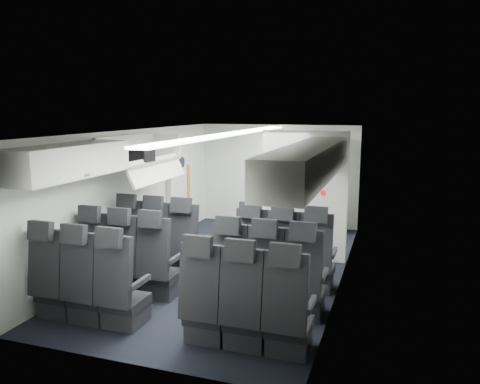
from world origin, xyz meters
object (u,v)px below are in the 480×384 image
Objects in this scene: seat_row_rear at (162,300)px; carry_on_bag at (140,154)px; boarding_door at (180,187)px; flight_attendant at (272,202)px; seat_row_front at (220,253)px; galley_unit at (320,185)px; seat_row_mid at (195,273)px.

seat_row_rear is 8.57× the size of carry_on_bag.
boarding_door is 1.22× the size of flight_attendant.
seat_row_rear is (0.00, -1.80, 0.00)m from seat_row_front.
flight_attendant is (0.24, 2.14, 0.36)m from seat_row_front.
galley_unit is at bearing 73.72° from seat_row_front.
seat_row_front is 0.90m from seat_row_mid.
flight_attendant reaches higher than seat_row_front.
seat_row_front and seat_row_mid have the same top height.
flight_attendant is (0.24, 3.04, 0.36)m from seat_row_mid.
seat_row_mid is 0.90m from seat_row_rear.
seat_row_front is 1.75× the size of galley_unit.
flight_attendant is at bearing -122.55° from galley_unit.
flight_attendant is (1.88, 0.05, -0.19)m from boarding_door.
seat_row_front is at bearing -51.84° from boarding_door.
carry_on_bag is at bearing -81.81° from boarding_door.
seat_row_rear is at bearing 170.53° from flight_attendant.
galley_unit is 2.84m from boarding_door.
flight_attendant is 2.75m from carry_on_bag.
carry_on_bag is (-2.31, -3.10, 0.86)m from galley_unit.
seat_row_rear is 1.75× the size of galley_unit.
seat_row_rear is at bearing -47.00° from carry_on_bag.
carry_on_bag is (-1.36, 0.15, 1.40)m from seat_row_front.
carry_on_bag reaches higher than seat_row_front.
seat_row_front is 3.43m from galley_unit.
flight_attendant is at bearing 1.60° from boarding_door.
carry_on_bag reaches higher than boarding_door.
galley_unit is 4.89× the size of carry_on_bag.
galley_unit is 1.24× the size of flight_attendant.
galley_unit reaches higher than seat_row_rear.
seat_row_mid is 4.30m from galley_unit.
carry_on_bag is at bearing -126.67° from galley_unit.
seat_row_rear is 2.18× the size of flight_attendant.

